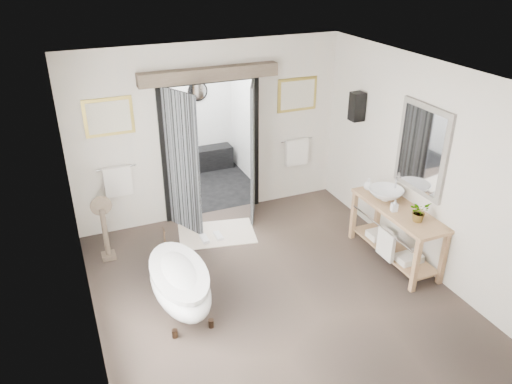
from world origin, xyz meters
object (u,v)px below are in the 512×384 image
vanity (395,230)px  basin (386,194)px  rug (217,234)px  clawfoot_tub (180,282)px

vanity → basin: size_ratio=3.13×
rug → vanity: bearing=-38.1°
basin → rug: bearing=151.5°
clawfoot_tub → basin: basin is taller
vanity → clawfoot_tub: bearing=176.4°
clawfoot_tub → rug: size_ratio=1.28×
clawfoot_tub → vanity: vanity is taller
rug → basin: size_ratio=2.35×
vanity → basin: 0.53m
clawfoot_tub → vanity: bearing=-3.6°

